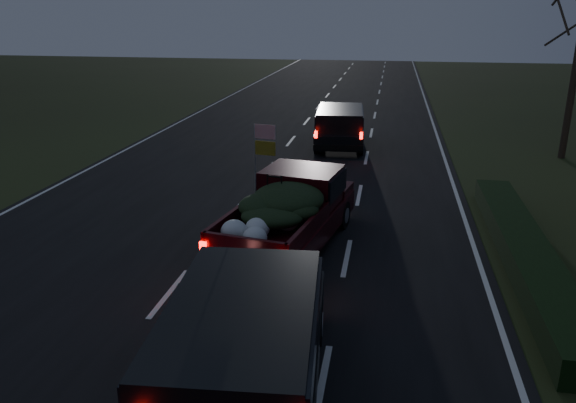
% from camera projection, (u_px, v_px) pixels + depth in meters
% --- Properties ---
extents(ground, '(120.00, 120.00, 0.00)m').
position_uv_depth(ground, '(169.00, 294.00, 12.01)').
color(ground, black).
rests_on(ground, ground).
extents(road_asphalt, '(14.00, 120.00, 0.02)m').
position_uv_depth(road_asphalt, '(169.00, 293.00, 12.01)').
color(road_asphalt, black).
rests_on(road_asphalt, ground).
extents(hedge_row, '(1.00, 10.00, 0.60)m').
position_uv_depth(hedge_row, '(525.00, 251.00, 13.39)').
color(hedge_row, black).
rests_on(hedge_row, ground).
extents(pickup_truck, '(2.92, 5.60, 2.80)m').
position_uv_depth(pickup_truck, '(290.00, 209.00, 14.02)').
color(pickup_truck, black).
rests_on(pickup_truck, ground).
extents(lead_suv, '(2.34, 4.97, 1.39)m').
position_uv_depth(lead_suv, '(340.00, 123.00, 24.63)').
color(lead_suv, black).
rests_on(lead_suv, ground).
extents(rear_suv, '(2.74, 5.41, 1.51)m').
position_uv_depth(rear_suv, '(243.00, 343.00, 8.21)').
color(rear_suv, black).
rests_on(rear_suv, ground).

